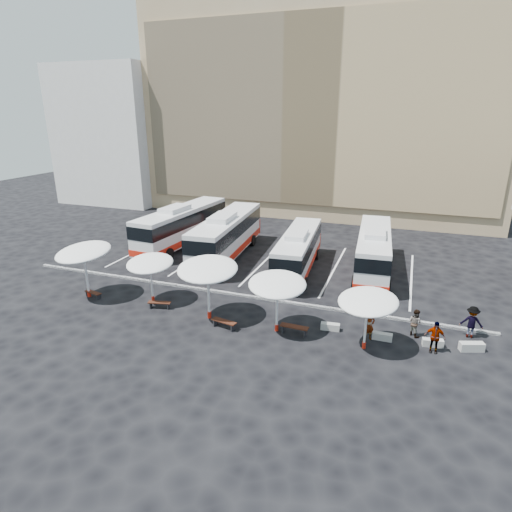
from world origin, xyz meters
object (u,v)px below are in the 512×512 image
(sunshade_3, at_px, (277,284))
(conc_bench_2, at_px, (433,343))
(wood_bench_0, at_px, (93,293))
(bus_0, at_px, (182,224))
(wood_bench_1, at_px, (159,303))
(sunshade_1, at_px, (150,263))
(bus_3, at_px, (374,249))
(conc_bench_1, at_px, (382,336))
(sunshade_0, at_px, (83,252))
(bus_2, at_px, (298,250))
(conc_bench_0, at_px, (330,327))
(conc_bench_3, at_px, (472,347))
(bus_1, at_px, (227,234))
(sunshade_4, at_px, (368,302))
(passenger_0, at_px, (369,325))
(passenger_2, at_px, (435,337))
(wood_bench_2, at_px, (224,322))
(wood_bench_3, at_px, (294,328))
(sunshade_2, at_px, (208,269))
(passenger_1, at_px, (416,323))
(passenger_3, at_px, (472,322))

(sunshade_3, xyz_separation_m, conc_bench_2, (8.65, 1.27, -2.76))
(wood_bench_0, bearing_deg, bus_0, 90.71)
(wood_bench_1, bearing_deg, bus_0, 112.78)
(bus_0, height_order, sunshade_1, bus_0)
(bus_3, xyz_separation_m, conc_bench_1, (1.64, -10.98, -1.67))
(sunshade_0, bearing_deg, conc_bench_2, 2.78)
(sunshade_0, bearing_deg, wood_bench_0, -6.68)
(bus_2, relative_size, conc_bench_0, 10.05)
(bus_3, height_order, sunshade_3, bus_3)
(wood_bench_0, height_order, conc_bench_3, conc_bench_3)
(bus_1, bearing_deg, sunshade_4, -45.84)
(sunshade_1, xyz_separation_m, wood_bench_1, (1.05, -0.83, -2.39))
(sunshade_4, bearing_deg, sunshade_3, 177.11)
(bus_3, bearing_deg, sunshade_3, -113.97)
(sunshade_1, bearing_deg, conc_bench_1, -0.12)
(sunshade_4, xyz_separation_m, conc_bench_2, (3.56, 1.53, -2.61))
(passenger_0, bearing_deg, passenger_2, -39.20)
(sunshade_4, height_order, wood_bench_1, sunshade_4)
(wood_bench_2, xyz_separation_m, wood_bench_3, (4.13, 0.75, 0.02))
(wood_bench_2, relative_size, conc_bench_3, 1.28)
(sunshade_3, distance_m, passenger_0, 5.66)
(bus_3, distance_m, passenger_2, 12.22)
(bus_0, xyz_separation_m, wood_bench_3, (14.65, -13.19, -1.64))
(bus_1, distance_m, conc_bench_1, 17.62)
(wood_bench_1, bearing_deg, bus_3, 43.40)
(sunshade_2, xyz_separation_m, passenger_1, (12.14, 2.05, -2.46))
(passenger_0, bearing_deg, sunshade_2, 147.53)
(passenger_2, bearing_deg, bus_3, 112.37)
(sunshade_3, bearing_deg, bus_2, 97.68)
(sunshade_2, relative_size, conc_bench_1, 4.09)
(passenger_3, bearing_deg, passenger_1, 21.40)
(conc_bench_2, xyz_separation_m, passenger_2, (-0.01, -0.65, 0.70))
(bus_1, xyz_separation_m, conc_bench_2, (16.81, -10.13, -1.85))
(wood_bench_0, bearing_deg, sunshade_3, -0.56)
(sunshade_1, relative_size, sunshade_2, 0.82)
(wood_bench_3, bearing_deg, sunshade_0, 179.17)
(conc_bench_1, bearing_deg, wood_bench_1, -176.75)
(bus_3, distance_m, wood_bench_1, 17.22)
(bus_1, height_order, passenger_2, bus_1)
(sunshade_1, height_order, passenger_0, sunshade_1)
(passenger_3, bearing_deg, sunshade_2, 15.49)
(conc_bench_3, xyz_separation_m, passenger_1, (-2.95, 0.68, 0.58))
(bus_1, relative_size, bus_3, 1.10)
(wood_bench_2, bearing_deg, bus_1, 112.77)
(bus_0, distance_m, sunshade_0, 13.04)
(bus_0, xyz_separation_m, conc_bench_2, (22.22, -11.89, -1.82))
(wood_bench_1, bearing_deg, passenger_2, 1.36)
(bus_0, height_order, passenger_3, bus_0)
(bus_0, distance_m, bus_2, 12.58)
(wood_bench_1, xyz_separation_m, wood_bench_2, (5.09, -1.01, 0.02))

